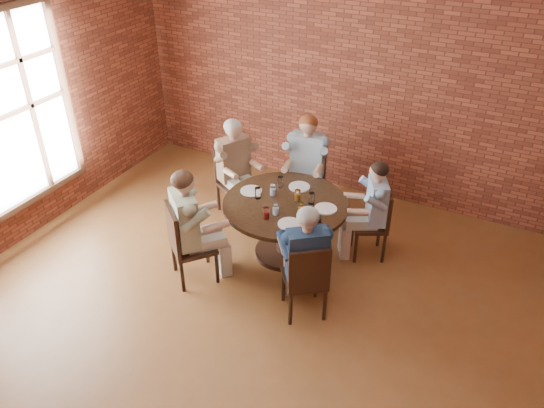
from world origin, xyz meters
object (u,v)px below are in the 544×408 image
at_px(chair_b, 307,174).
at_px(diner_d, 192,227).
at_px(chair_d, 185,242).
at_px(diner_c, 236,169).
at_px(diner_b, 306,166).
at_px(chair_c, 233,177).
at_px(chair_a, 376,221).
at_px(chair_e, 306,279).
at_px(diner_a, 371,211).
at_px(smartphone, 318,219).
at_px(dining_table, 285,218).
at_px(diner_e, 305,261).

xyz_separation_m(chair_b, diner_d, (-0.54, -1.97, 0.18)).
bearing_deg(chair_d, diner_c, -41.86).
xyz_separation_m(diner_b, diner_c, (-0.81, -0.45, -0.02)).
height_order(chair_c, diner_d, diner_d).
bearing_deg(chair_a, chair_e, -39.62).
xyz_separation_m(chair_b, chair_c, (-0.88, -0.50, -0.01)).
bearing_deg(diner_a, chair_c, -121.00).
bearing_deg(diner_d, smartphone, -109.25).
distance_m(dining_table, chair_c, 1.23).
bearing_deg(diner_c, chair_e, -101.56).
bearing_deg(diner_b, diner_c, -161.05).
xyz_separation_m(diner_a, chair_e, (-0.25, -1.33, -0.13)).
bearing_deg(chair_c, chair_a, -63.86).
distance_m(chair_b, chair_e, 2.16).
height_order(chair_c, diner_c, diner_c).
distance_m(diner_a, smartphone, 0.76).
height_order(diner_d, smartphone, diner_d).
xyz_separation_m(diner_a, chair_b, (-1.10, 0.65, -0.11)).
distance_m(chair_b, chair_d, 2.13).
xyz_separation_m(diner_c, diner_e, (1.60, -1.37, -0.01)).
relative_size(dining_table, diner_d, 1.05).
bearing_deg(chair_b, diner_e, -77.30).
bearing_deg(chair_d, diner_a, -100.15).
relative_size(diner_a, chair_b, 1.30).
bearing_deg(diner_d, chair_e, -139.86).
xyz_separation_m(dining_table, chair_a, (0.97, 0.49, -0.04)).
relative_size(diner_c, diner_e, 1.02).
relative_size(chair_c, diner_e, 0.71).
bearing_deg(dining_table, chair_d, -130.84).
height_order(diner_a, diner_d, diner_d).
xyz_separation_m(dining_table, diner_c, (-1.00, 0.56, 0.15)).
distance_m(diner_b, chair_d, 2.05).
distance_m(dining_table, diner_c, 1.15).
relative_size(diner_d, chair_e, 1.50).
relative_size(chair_b, diner_b, 0.70).
bearing_deg(dining_table, diner_a, 26.65).
height_order(chair_a, smartphone, chair_a).
distance_m(chair_d, diner_d, 0.20).
xyz_separation_m(chair_c, diner_e, (1.68, -1.41, 0.15)).
height_order(chair_b, chair_c, chair_b).
bearing_deg(dining_table, diner_c, 150.61).
bearing_deg(diner_b, diner_d, -116.80).
bearing_deg(chair_b, chair_c, -160.27).
bearing_deg(diner_b, chair_a, -34.57).
xyz_separation_m(diner_d, smartphone, (1.21, 0.70, 0.05)).
bearing_deg(diner_e, diner_a, -140.24).
bearing_deg(diner_c, diner_b, -31.54).
xyz_separation_m(chair_a, diner_e, (-0.37, -1.30, 0.17)).
xyz_separation_m(diner_b, diner_d, (-0.56, -1.87, 0.00)).
distance_m(diner_b, diner_d, 1.95).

